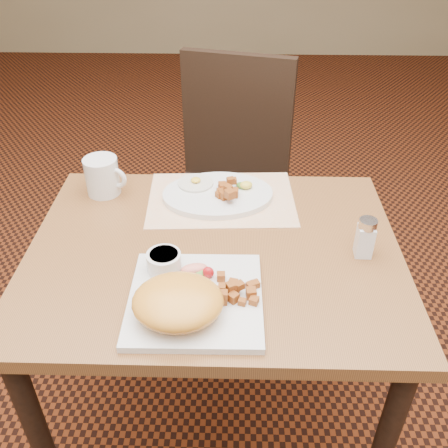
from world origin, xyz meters
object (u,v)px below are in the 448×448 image
plate_square (195,299)px  salt_shaker (365,237)px  table (215,282)px  coffee_mug (103,176)px  chair_far (229,176)px  plate_oval (218,195)px

plate_square → salt_shaker: size_ratio=2.80×
plate_square → salt_shaker: bearing=23.8°
table → coffee_mug: size_ratio=7.44×
chair_far → plate_oval: 0.53m
salt_shaker → chair_far: bearing=114.4°
table → coffee_mug: coffee_mug is taller
table → chair_far: chair_far is taller
plate_square → coffee_mug: size_ratio=2.31×
table → chair_far: size_ratio=0.93×
salt_shaker → table: bearing=177.8°
plate_oval → table: bearing=-90.2°
chair_far → plate_oval: chair_far is taller
table → salt_shaker: bearing=-2.2°
table → plate_oval: (0.00, 0.23, 0.12)m
plate_oval → salt_shaker: bearing=-34.1°
plate_square → salt_shaker: 0.42m
coffee_mug → plate_square: bearing=-56.3°
plate_oval → coffee_mug: size_ratio=2.52×
chair_far → coffee_mug: size_ratio=8.02×
table → plate_oval: size_ratio=2.96×
coffee_mug → salt_shaker: bearing=-21.2°
plate_square → salt_shaker: salt_shaker is taller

